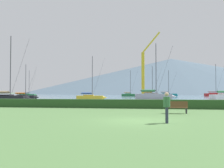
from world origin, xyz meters
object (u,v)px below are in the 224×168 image
at_px(sailboat_slip_7, 90,97).
at_px(dock_crane, 144,78).
at_px(sailboat_slip_0, 28,95).
at_px(sailboat_slip_4, 151,95).
at_px(person_seated_viewer, 167,105).
at_px(sailboat_slip_5, 154,96).
at_px(sailboat_slip_12, 167,95).
at_px(sailboat_slip_8, 129,95).
at_px(park_bench_near_path, 176,107).
at_px(sailboat_slip_10, 24,97).
at_px(sailboat_slip_2, 7,98).
at_px(sailboat_slip_6, 215,94).

xyz_separation_m(sailboat_slip_7, dock_crane, (11.07, 13.62, 4.89)).
relative_size(sailboat_slip_0, sailboat_slip_4, 0.97).
distance_m(sailboat_slip_7, person_seated_viewer, 40.73).
bearing_deg(sailboat_slip_5, sailboat_slip_12, 74.74).
bearing_deg(sailboat_slip_4, dock_crane, -112.37).
relative_size(sailboat_slip_0, sailboat_slip_8, 0.95).
xyz_separation_m(sailboat_slip_5, park_bench_near_path, (1.36, -36.99, -0.25)).
xyz_separation_m(sailboat_slip_10, sailboat_slip_12, (35.16, 41.03, 0.12)).
height_order(sailboat_slip_4, dock_crane, dock_crane).
height_order(sailboat_slip_2, sailboat_slip_10, sailboat_slip_2).
distance_m(sailboat_slip_10, dock_crane, 30.35).
height_order(sailboat_slip_0, dock_crane, dock_crane).
distance_m(sailboat_slip_5, sailboat_slip_6, 51.14).
bearing_deg(park_bench_near_path, person_seated_viewer, -101.85).
relative_size(sailboat_slip_6, sailboat_slip_8, 1.23).
distance_m(sailboat_slip_4, sailboat_slip_12, 14.68).
height_order(sailboat_slip_12, person_seated_viewer, sailboat_slip_12).
bearing_deg(dock_crane, sailboat_slip_0, 156.06).
distance_m(sailboat_slip_6, sailboat_slip_10, 72.66).
height_order(sailboat_slip_0, sailboat_slip_6, sailboat_slip_6).
bearing_deg(person_seated_viewer, sailboat_slip_6, 71.81).
xyz_separation_m(person_seated_viewer, dock_crane, (-2.76, 51.92, 4.47)).
bearing_deg(sailboat_slip_8, sailboat_slip_2, -105.89).
height_order(sailboat_slip_2, sailboat_slip_6, sailboat_slip_6).
height_order(sailboat_slip_4, sailboat_slip_12, sailboat_slip_4).
bearing_deg(sailboat_slip_2, person_seated_viewer, -48.31).
bearing_deg(sailboat_slip_5, sailboat_slip_2, -147.76).
height_order(sailboat_slip_10, sailboat_slip_12, sailboat_slip_12).
height_order(sailboat_slip_5, sailboat_slip_10, sailboat_slip_5).
bearing_deg(sailboat_slip_0, sailboat_slip_10, -70.81).
distance_m(sailboat_slip_0, park_bench_near_path, 80.21).
bearing_deg(dock_crane, sailboat_slip_8, 101.83).
distance_m(sailboat_slip_5, dock_crane, 10.34).
relative_size(sailboat_slip_7, dock_crane, 0.54).
bearing_deg(sailboat_slip_7, sailboat_slip_10, 168.68).
bearing_deg(sailboat_slip_12, park_bench_near_path, -108.16).
bearing_deg(sailboat_slip_4, sailboat_slip_5, -103.77).
bearing_deg(sailboat_slip_4, sailboat_slip_6, 25.17).
bearing_deg(sailboat_slip_4, sailboat_slip_8, 102.41).
xyz_separation_m(sailboat_slip_0, sailboat_slip_10, (15.92, -31.72, -0.02)).
distance_m(sailboat_slip_5, sailboat_slip_12, 37.74).
relative_size(sailboat_slip_0, sailboat_slip_2, 0.90).
bearing_deg(sailboat_slip_8, park_bench_near_path, -84.19).
xyz_separation_m(sailboat_slip_10, person_seated_viewer, (29.95, -39.35, 0.43)).
xyz_separation_m(sailboat_slip_0, sailboat_slip_4, (45.00, -4.05, 0.10)).
distance_m(park_bench_near_path, person_seated_viewer, 6.16).
distance_m(sailboat_slip_6, sailboat_slip_7, 62.50).
bearing_deg(sailboat_slip_2, sailboat_slip_6, 49.35).
xyz_separation_m(sailboat_slip_4, sailboat_slip_10, (-29.08, -27.67, -0.11)).
height_order(sailboat_slip_6, sailboat_slip_8, sailboat_slip_6).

